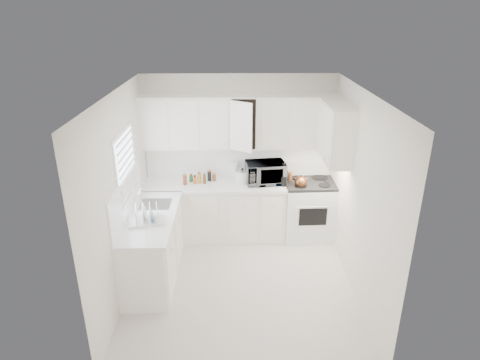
{
  "coord_description": "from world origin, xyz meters",
  "views": [
    {
      "loc": [
        -0.08,
        -4.76,
        3.51
      ],
      "look_at": [
        0.0,
        0.7,
        1.25
      ],
      "focal_mm": 31.27,
      "sensor_mm": 36.0,
      "label": 1
    }
  ],
  "objects_px": {
    "utensil_crock": "(284,174)",
    "stove": "(309,202)",
    "tea_kettle": "(301,181)",
    "microwave": "(265,170)",
    "rice_cooker": "(242,175)",
    "dish_rack": "(146,213)"
  },
  "relations": [
    {
      "from": "tea_kettle",
      "to": "utensil_crock",
      "type": "distance_m",
      "value": 0.28
    },
    {
      "from": "tea_kettle",
      "to": "rice_cooker",
      "type": "height_order",
      "value": "rice_cooker"
    },
    {
      "from": "rice_cooker",
      "to": "dish_rack",
      "type": "relative_size",
      "value": 0.54
    },
    {
      "from": "rice_cooker",
      "to": "dish_rack",
      "type": "xyz_separation_m",
      "value": [
        -1.26,
        -1.3,
        0.0
      ]
    },
    {
      "from": "rice_cooker",
      "to": "tea_kettle",
      "type": "bearing_deg",
      "value": -22.88
    },
    {
      "from": "utensil_crock",
      "to": "dish_rack",
      "type": "relative_size",
      "value": 0.86
    },
    {
      "from": "rice_cooker",
      "to": "utensil_crock",
      "type": "distance_m",
      "value": 0.65
    },
    {
      "from": "dish_rack",
      "to": "microwave",
      "type": "bearing_deg",
      "value": 26.49
    },
    {
      "from": "stove",
      "to": "rice_cooker",
      "type": "distance_m",
      "value": 1.17
    },
    {
      "from": "stove",
      "to": "tea_kettle",
      "type": "height_order",
      "value": "stove"
    },
    {
      "from": "microwave",
      "to": "stove",
      "type": "bearing_deg",
      "value": -9.27
    },
    {
      "from": "stove",
      "to": "microwave",
      "type": "height_order",
      "value": "microwave"
    },
    {
      "from": "rice_cooker",
      "to": "utensil_crock",
      "type": "relative_size",
      "value": 0.63
    },
    {
      "from": "microwave",
      "to": "utensil_crock",
      "type": "relative_size",
      "value": 1.58
    },
    {
      "from": "utensil_crock",
      "to": "stove",
      "type": "bearing_deg",
      "value": 13.48
    },
    {
      "from": "microwave",
      "to": "utensil_crock",
      "type": "height_order",
      "value": "microwave"
    },
    {
      "from": "tea_kettle",
      "to": "microwave",
      "type": "distance_m",
      "value": 0.57
    },
    {
      "from": "stove",
      "to": "dish_rack",
      "type": "height_order",
      "value": "stove"
    },
    {
      "from": "microwave",
      "to": "dish_rack",
      "type": "relative_size",
      "value": 1.36
    },
    {
      "from": "utensil_crock",
      "to": "dish_rack",
      "type": "height_order",
      "value": "utensil_crock"
    },
    {
      "from": "dish_rack",
      "to": "stove",
      "type": "bearing_deg",
      "value": 16.55
    },
    {
      "from": "stove",
      "to": "microwave",
      "type": "relative_size",
      "value": 2.05
    }
  ]
}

